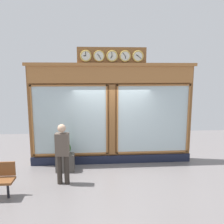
# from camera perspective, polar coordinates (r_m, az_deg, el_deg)

# --- Properties ---
(ground_plane) EXTENTS (14.00, 14.00, 0.00)m
(ground_plane) POSITION_cam_1_polar(r_m,az_deg,el_deg) (5.72, 2.31, -22.71)
(ground_plane) COLOR slate
(shop_facade) EXTENTS (5.50, 0.42, 3.84)m
(shop_facade) POSITION_cam_1_polar(r_m,az_deg,el_deg) (7.87, -0.07, -0.31)
(shop_facade) COLOR brown
(shop_facade) RESTS_ON ground_plane
(pedestrian) EXTENTS (0.38, 0.25, 1.69)m
(pedestrian) POSITION_cam_1_polar(r_m,az_deg,el_deg) (6.63, -11.90, -9.33)
(pedestrian) COLOR #312A24
(pedestrian) RESTS_ON ground_plane
(planter_box) EXTENTS (0.56, 0.36, 0.54)m
(planter_box) POSITION_cam_1_polar(r_m,az_deg,el_deg) (7.67, -11.26, -11.89)
(planter_box) COLOR #4C4742
(planter_box) RESTS_ON ground_plane
(planter_shrub) EXTENTS (0.38, 0.38, 0.38)m
(planter_shrub) POSITION_cam_1_polar(r_m,az_deg,el_deg) (7.52, -11.37, -8.60)
(planter_shrub) COLOR #285623
(planter_shrub) RESTS_ON planter_box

